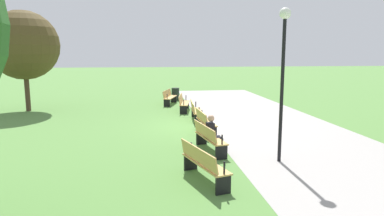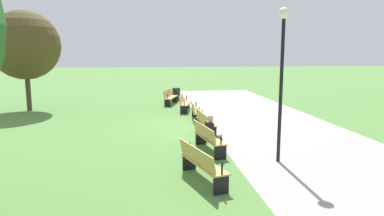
# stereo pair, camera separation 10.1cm
# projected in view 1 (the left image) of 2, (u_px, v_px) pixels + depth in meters

# --- Properties ---
(ground_plane) EXTENTS (120.00, 120.00, 0.00)m
(ground_plane) POSITION_uv_depth(u_px,v_px,m) (202.00, 126.00, 14.89)
(ground_plane) COLOR #54843D
(path_paving) EXTENTS (27.48, 5.69, 0.01)m
(path_paving) POSITION_uv_depth(u_px,v_px,m) (269.00, 124.00, 15.27)
(path_paving) COLOR #A39E99
(path_paving) RESTS_ON ground
(bench_0) EXTENTS (1.97, 1.01, 0.89)m
(bench_0) POSITION_uv_depth(u_px,v_px,m) (169.00, 97.00, 20.92)
(bench_0) COLOR tan
(bench_0) RESTS_ON ground
(bench_1) EXTENTS (1.97, 0.80, 0.89)m
(bench_1) POSITION_uv_depth(u_px,v_px,m) (183.00, 102.00, 18.54)
(bench_1) COLOR tan
(bench_1) RESTS_ON ground
(bench_2) EXTENTS (1.94, 0.58, 0.89)m
(bench_2) POSITION_uv_depth(u_px,v_px,m) (195.00, 110.00, 16.06)
(bench_2) COLOR tan
(bench_2) RESTS_ON ground
(bench_3) EXTENTS (1.94, 0.58, 0.89)m
(bench_3) POSITION_uv_depth(u_px,v_px,m) (205.00, 121.00, 13.53)
(bench_3) COLOR tan
(bench_3) RESTS_ON ground
(bench_4) EXTENTS (1.97, 0.80, 0.89)m
(bench_4) POSITION_uv_depth(u_px,v_px,m) (209.00, 137.00, 10.98)
(bench_4) COLOR tan
(bench_4) RESTS_ON ground
(bench_5) EXTENTS (1.97, 1.01, 0.89)m
(bench_5) POSITION_uv_depth(u_px,v_px,m) (203.00, 163.00, 8.44)
(bench_5) COLOR tan
(bench_5) RESTS_ON ground
(person_seated) EXTENTS (0.39, 0.56, 1.20)m
(person_seated) POSITION_uv_depth(u_px,v_px,m) (213.00, 132.00, 10.99)
(person_seated) COLOR black
(person_seated) RESTS_ON ground
(tree_1) EXTENTS (3.65, 3.65, 5.35)m
(tree_1) POSITION_uv_depth(u_px,v_px,m) (24.00, 45.00, 18.16)
(tree_1) COLOR #4C3828
(tree_1) RESTS_ON ground
(lamp_post) EXTENTS (0.32, 0.32, 4.37)m
(lamp_post) POSITION_uv_depth(u_px,v_px,m) (283.00, 58.00, 9.60)
(lamp_post) COLOR black
(lamp_post) RESTS_ON ground
(trash_bin) EXTENTS (0.51, 0.51, 0.83)m
(trash_bin) POSITION_uv_depth(u_px,v_px,m) (175.00, 94.00, 22.76)
(trash_bin) COLOR black
(trash_bin) RESTS_ON ground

